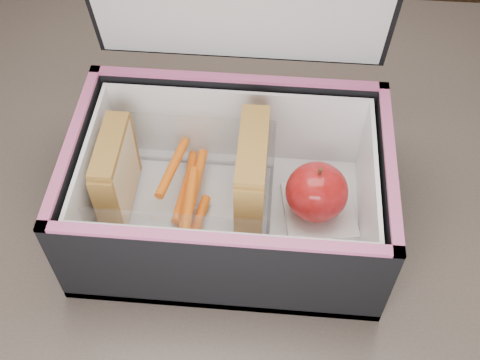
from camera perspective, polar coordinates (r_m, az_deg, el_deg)
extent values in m
cube|color=brown|center=(0.70, 4.51, -2.96)|extent=(1.20, 0.80, 0.03)
cube|color=#382D26|center=(1.32, -20.64, 1.93)|extent=(0.05, 0.05, 0.72)
cube|color=#CFB583|center=(0.64, -12.24, 0.49)|extent=(0.01, 0.08, 0.09)
cube|color=#C86063|center=(0.64, -11.56, 0.25)|extent=(0.01, 0.08, 0.08)
cube|color=#CFB583|center=(0.64, -10.98, 0.41)|extent=(0.01, 0.08, 0.09)
cube|color=#905E27|center=(0.60, -12.33, 3.26)|extent=(0.02, 0.09, 0.01)
cube|color=#CFB583|center=(0.61, 0.35, 0.06)|extent=(0.01, 0.10, 0.10)
cube|color=#C86063|center=(0.62, 1.13, -0.23)|extent=(0.01, 0.09, 0.10)
cube|color=#CFB583|center=(0.61, 1.93, -0.05)|extent=(0.01, 0.10, 0.10)
cube|color=#905E27|center=(0.57, 1.23, 3.38)|extent=(0.03, 0.10, 0.01)
cylinder|color=orange|center=(0.63, -4.24, -4.62)|extent=(0.02, 0.08, 0.01)
cylinder|color=orange|center=(0.64, -4.91, -1.82)|extent=(0.01, 0.08, 0.01)
cylinder|color=orange|center=(0.66, -6.40, 1.23)|extent=(0.03, 0.08, 0.01)
cylinder|color=orange|center=(0.67, -4.83, -0.16)|extent=(0.01, 0.08, 0.01)
cylinder|color=orange|center=(0.66, -4.16, -0.04)|extent=(0.02, 0.08, 0.01)
cylinder|color=orange|center=(0.63, -4.83, -2.07)|extent=(0.01, 0.08, 0.01)
cylinder|color=orange|center=(0.66, -5.27, -1.07)|extent=(0.02, 0.08, 0.01)
cube|color=white|center=(0.66, 7.49, -2.89)|extent=(0.09, 0.09, 0.01)
ellipsoid|color=#870500|center=(0.63, 7.28, -1.12)|extent=(0.07, 0.07, 0.06)
cylinder|color=#473119|center=(0.60, 7.61, 0.83)|extent=(0.00, 0.01, 0.01)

